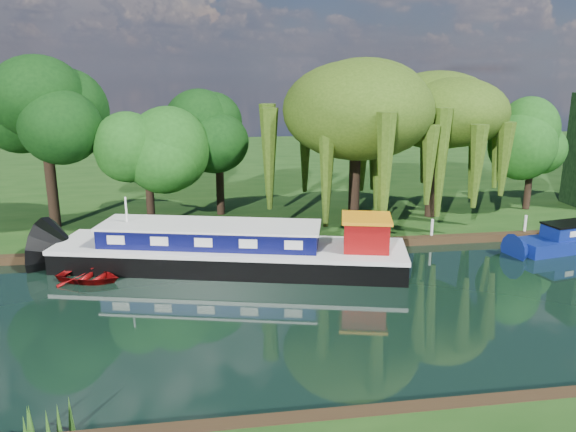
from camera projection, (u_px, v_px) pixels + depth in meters
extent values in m
plane|color=black|center=(441.00, 301.00, 25.14)|extent=(120.00, 120.00, 0.00)
cube|color=#14350E|center=(305.00, 168.00, 57.59)|extent=(120.00, 52.00, 0.45)
cube|color=black|center=(230.00, 259.00, 29.28)|extent=(18.44, 8.28, 1.20)
cube|color=silver|center=(229.00, 246.00, 29.10)|extent=(18.56, 8.38, 0.22)
cube|color=#07093A|center=(210.00, 235.00, 29.04)|extent=(11.53, 5.52, 0.95)
cube|color=silver|center=(210.00, 225.00, 28.90)|extent=(11.78, 5.76, 0.12)
cube|color=maroon|center=(366.00, 234.00, 28.23)|extent=(2.67, 2.67, 1.50)
cube|color=orange|center=(367.00, 218.00, 28.02)|extent=(2.98, 2.98, 0.16)
cylinder|color=silver|center=(127.00, 219.00, 29.26)|extent=(0.10, 0.10, 2.40)
cube|color=silver|center=(574.00, 234.00, 31.21)|extent=(0.59, 0.16, 0.31)
imported|color=maroon|center=(89.00, 281.00, 27.51)|extent=(3.77, 3.25, 0.66)
cylinder|color=black|center=(354.00, 178.00, 35.37)|extent=(0.76, 0.76, 5.87)
ellipsoid|color=#27440E|center=(357.00, 110.00, 34.29)|extent=(8.19, 8.19, 5.29)
cylinder|color=black|center=(432.00, 178.00, 37.23)|extent=(0.73, 0.73, 5.19)
ellipsoid|color=#27440E|center=(436.00, 121.00, 36.28)|extent=(7.09, 7.09, 4.58)
cylinder|color=black|center=(149.00, 187.00, 33.94)|extent=(0.45, 0.45, 5.46)
ellipsoid|color=#144411|center=(147.00, 150.00, 33.38)|extent=(4.47, 4.47, 4.47)
cylinder|color=black|center=(50.00, 170.00, 34.43)|extent=(0.67, 0.67, 7.26)
ellipsoid|color=black|center=(45.00, 121.00, 33.67)|extent=(5.59, 5.59, 5.59)
cylinder|color=black|center=(220.00, 172.00, 37.69)|extent=(0.47, 0.47, 5.84)
ellipsoid|color=black|center=(219.00, 136.00, 37.08)|extent=(4.67, 4.67, 4.67)
cylinder|color=black|center=(530.00, 173.00, 39.23)|extent=(0.43, 0.43, 5.12)
ellipsoid|color=#144411|center=(533.00, 143.00, 38.70)|extent=(4.10, 4.10, 4.10)
cylinder|color=silver|center=(381.00, 211.00, 34.86)|extent=(0.10, 0.10, 2.20)
sphere|color=white|center=(382.00, 190.00, 34.53)|extent=(0.36, 0.36, 0.36)
cylinder|color=silver|center=(212.00, 237.00, 31.47)|extent=(0.16, 0.16, 1.00)
cylinder|color=silver|center=(317.00, 232.00, 32.35)|extent=(0.16, 0.16, 1.00)
cylinder|color=silver|center=(432.00, 227.00, 33.37)|extent=(0.16, 0.16, 1.00)
cylinder|color=silver|center=(525.00, 223.00, 34.24)|extent=(0.16, 0.16, 1.00)
cone|color=#214913|center=(43.00, 424.00, 15.55)|extent=(1.20, 1.20, 1.10)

